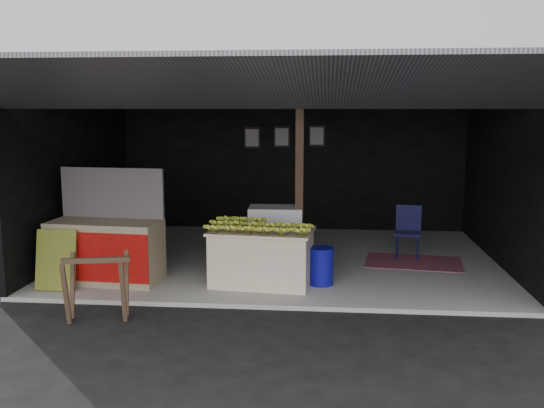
# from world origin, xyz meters

# --- Properties ---
(ground) EXTENTS (80.00, 80.00, 0.00)m
(ground) POSITION_xyz_m (0.00, 0.00, 0.00)
(ground) COLOR black
(ground) RESTS_ON ground
(concrete_slab) EXTENTS (7.00, 5.00, 0.06)m
(concrete_slab) POSITION_xyz_m (0.00, 2.50, 0.03)
(concrete_slab) COLOR gray
(concrete_slab) RESTS_ON ground
(shophouse) EXTENTS (7.40, 7.29, 3.02)m
(shophouse) POSITION_xyz_m (0.00, 2.82, 2.10)
(shophouse) COLOR black
(shophouse) RESTS_ON ground
(banana_table) EXTENTS (1.49, 1.01, 0.77)m
(banana_table) POSITION_xyz_m (-0.17, 0.92, 0.45)
(banana_table) COLOR silver
(banana_table) RESTS_ON concrete_slab
(banana_pile) EXTENTS (1.37, 0.91, 0.15)m
(banana_pile) POSITION_xyz_m (-0.17, 0.92, 0.91)
(banana_pile) COLOR yellow
(banana_pile) RESTS_ON banana_table
(white_crate) EXTENTS (0.85, 0.60, 0.92)m
(white_crate) POSITION_xyz_m (-0.08, 2.02, 0.52)
(white_crate) COLOR white
(white_crate) RESTS_ON concrete_slab
(neighbor_stall) EXTENTS (1.60, 0.83, 1.60)m
(neighbor_stall) POSITION_xyz_m (-2.39, 0.86, 0.54)
(neighbor_stall) COLOR #998466
(neighbor_stall) RESTS_ON concrete_slab
(green_signboard) EXTENTS (0.55, 0.20, 0.81)m
(green_signboard) POSITION_xyz_m (-2.91, 0.40, 0.47)
(green_signboard) COLOR black
(green_signboard) RESTS_ON concrete_slab
(sawhorse) EXTENTS (0.82, 0.81, 0.77)m
(sawhorse) POSITION_xyz_m (-1.95, -0.59, 0.49)
(sawhorse) COLOR #4D3526
(sawhorse) RESTS_ON ground
(water_barrel) EXTENTS (0.34, 0.34, 0.50)m
(water_barrel) POSITION_xyz_m (0.66, 0.98, 0.31)
(water_barrel) COLOR #0B0C83
(water_barrel) RESTS_ON concrete_slab
(plastic_chair) EXTENTS (0.47, 0.47, 0.87)m
(plastic_chair) POSITION_xyz_m (2.05, 2.64, 0.57)
(plastic_chair) COLOR #0A0933
(plastic_chair) RESTS_ON concrete_slab
(magenta_rug) EXTENTS (1.61, 1.18, 0.01)m
(magenta_rug) POSITION_xyz_m (2.11, 2.34, 0.07)
(magenta_rug) COLOR maroon
(magenta_rug) RESTS_ON concrete_slab
(picture_frames) EXTENTS (1.62, 0.04, 0.46)m
(picture_frames) POSITION_xyz_m (-0.17, 4.89, 1.93)
(picture_frames) COLOR black
(picture_frames) RESTS_ON shophouse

